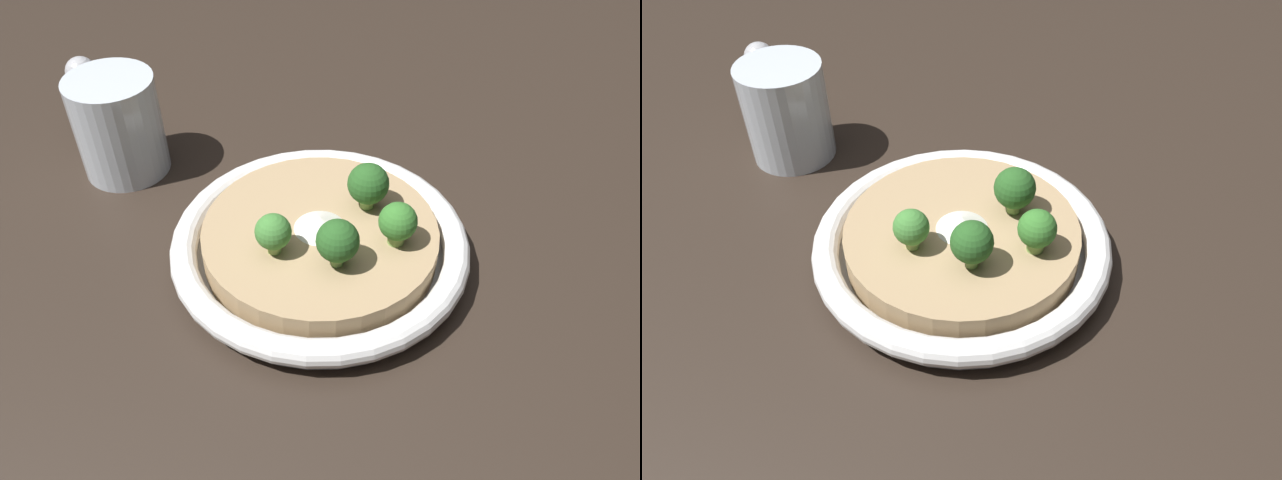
# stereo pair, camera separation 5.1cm
# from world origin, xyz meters

# --- Properties ---
(ground_plane) EXTENTS (6.00, 6.00, 0.00)m
(ground_plane) POSITION_xyz_m (0.00, 0.00, 0.00)
(ground_plane) COLOR #2D231C
(risotto_bowl) EXTENTS (0.25, 0.25, 0.04)m
(risotto_bowl) POSITION_xyz_m (0.00, 0.00, 0.02)
(risotto_bowl) COLOR white
(risotto_bowl) RESTS_ON ground_plane
(cheese_sprinkle) EXTENTS (0.04, 0.04, 0.01)m
(cheese_sprinkle) POSITION_xyz_m (-0.00, -0.00, 0.04)
(cheese_sprinkle) COLOR white
(cheese_sprinkle) RESTS_ON risotto_bowl
(broccoli_right) EXTENTS (0.03, 0.03, 0.04)m
(broccoli_right) POSITION_xyz_m (0.04, 0.00, 0.06)
(broccoli_right) COLOR #668E47
(broccoli_right) RESTS_ON risotto_bowl
(broccoli_back_right) EXTENTS (0.03, 0.03, 0.04)m
(broccoli_back_right) POSITION_xyz_m (0.03, 0.05, 0.06)
(broccoli_back_right) COLOR #759E4C
(broccoli_back_right) RESTS_ON risotto_bowl
(broccoli_front_right) EXTENTS (0.03, 0.03, 0.04)m
(broccoli_front_right) POSITION_xyz_m (0.01, -0.04, 0.06)
(broccoli_front_right) COLOR #84A856
(broccoli_front_right) RESTS_ON risotto_bowl
(broccoli_back) EXTENTS (0.03, 0.03, 0.04)m
(broccoli_back) POSITION_xyz_m (-0.01, 0.05, 0.06)
(broccoli_back) COLOR #759E4C
(broccoli_back) RESTS_ON risotto_bowl
(drinking_glass) EXTENTS (0.08, 0.08, 0.10)m
(drinking_glass) POSITION_xyz_m (-0.18, -0.14, 0.05)
(drinking_glass) COLOR silver
(drinking_glass) RESTS_ON ground_plane
(pepper_shaker) EXTENTS (0.03, 0.03, 0.09)m
(pepper_shaker) POSITION_xyz_m (-0.26, -0.17, 0.04)
(pepper_shaker) COLOR black
(pepper_shaker) RESTS_ON ground_plane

